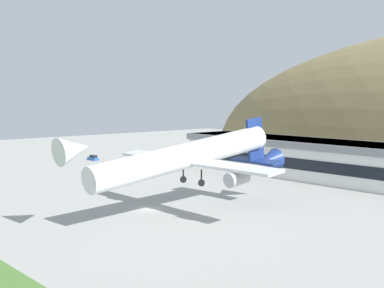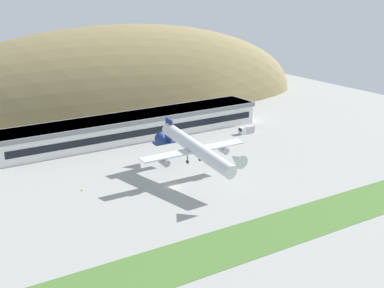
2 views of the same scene
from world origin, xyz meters
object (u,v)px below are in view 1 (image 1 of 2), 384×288
object	(u,v)px
service_car_1	(93,158)
traffic_cone_0	(127,183)
terminal_building	(372,163)
cargo_airplane	(189,157)
service_car_0	(126,163)

from	to	relation	value
service_car_1	traffic_cone_0	xyz separation A→B (m)	(44.28, -17.27, -0.40)
terminal_building	cargo_airplane	size ratio (longest dim) A/B	2.35
service_car_1	service_car_0	bearing A→B (deg)	4.12
terminal_building	service_car_1	size ratio (longest dim) A/B	26.80
terminal_building	service_car_0	size ratio (longest dim) A/B	25.63
cargo_airplane	service_car_1	world-z (taller)	cargo_airplane
terminal_building	cargo_airplane	bearing A→B (deg)	-94.49
cargo_airplane	traffic_cone_0	bearing A→B (deg)	163.17
cargo_airplane	service_car_0	world-z (taller)	cargo_airplane
service_car_0	traffic_cone_0	xyz separation A→B (m)	(28.04, -18.44, -0.42)
service_car_0	service_car_1	xyz separation A→B (m)	(-16.24, -1.17, -0.02)
terminal_building	traffic_cone_0	xyz separation A→B (m)	(-37.37, -39.71, -4.98)
terminal_building	traffic_cone_0	world-z (taller)	terminal_building
service_car_1	traffic_cone_0	world-z (taller)	service_car_1
service_car_0	traffic_cone_0	distance (m)	33.56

